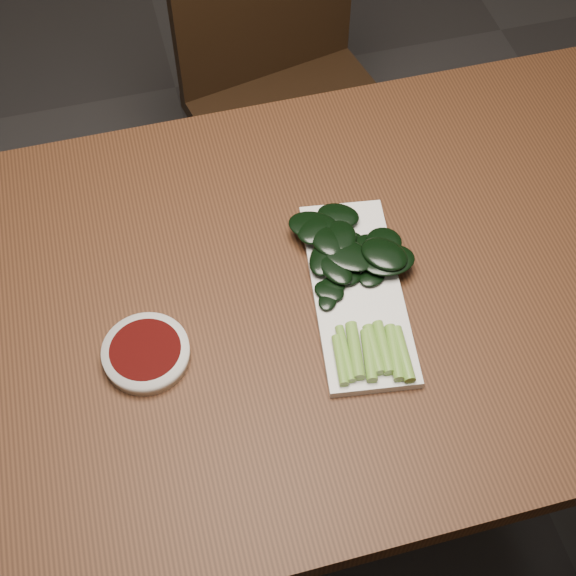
{
  "coord_description": "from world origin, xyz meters",
  "views": [
    {
      "loc": [
        -0.15,
        -0.65,
        1.74
      ],
      "look_at": [
        0.02,
        -0.0,
        0.76
      ],
      "focal_mm": 50.0,
      "sensor_mm": 36.0,
      "label": 1
    }
  ],
  "objects": [
    {
      "name": "ground",
      "position": [
        0.0,
        0.0,
        0.0
      ],
      "size": [
        6.0,
        6.0,
        0.0
      ],
      "primitive_type": "plane",
      "color": "#302D2D",
      "rests_on": "ground"
    },
    {
      "name": "table",
      "position": [
        0.0,
        0.0,
        0.68
      ],
      "size": [
        1.4,
        0.8,
        0.75
      ],
      "color": "#412312",
      "rests_on": "ground"
    },
    {
      "name": "chair_far",
      "position": [
        0.21,
        0.7,
        0.49
      ],
      "size": [
        0.51,
        0.51,
        0.89
      ],
      "rotation": [
        0.0,
        0.0,
        0.21
      ],
      "color": "black",
      "rests_on": "ground"
    },
    {
      "name": "sauce_bowl",
      "position": [
        -0.2,
        -0.06,
        0.76
      ],
      "size": [
        0.12,
        0.12,
        0.02
      ],
      "color": "silver",
      "rests_on": "table"
    },
    {
      "name": "serving_plate",
      "position": [
        0.12,
        -0.03,
        0.76
      ],
      "size": [
        0.17,
        0.35,
        0.01
      ],
      "rotation": [
        0.0,
        0.0,
        -0.14
      ],
      "color": "silver",
      "rests_on": "table"
    },
    {
      "name": "gai_lan",
      "position": [
        0.11,
        0.0,
        0.78
      ],
      "size": [
        0.18,
        0.34,
        0.03
      ],
      "color": "olive",
      "rests_on": "serving_plate"
    }
  ]
}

